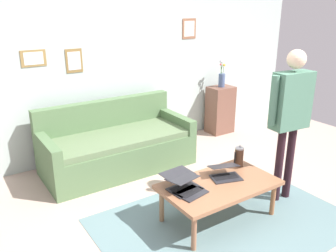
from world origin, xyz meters
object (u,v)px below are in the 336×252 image
french_press (239,157)px  flower_vase (222,78)px  coffee_table (219,187)px  laptop_center (182,184)px  laptop_right (188,187)px  couch (117,146)px  person_standing (291,108)px  laptop_left (225,174)px  side_shelf (220,110)px

french_press → flower_vase: size_ratio=0.55×
coffee_table → laptop_center: laptop_center is taller
flower_vase → laptop_center: bearing=41.1°
coffee_table → laptop_right: size_ratio=3.08×
couch → laptop_center: (0.03, 1.56, 0.15)m
flower_vase → person_standing: size_ratio=0.27×
coffee_table → french_press: (-0.45, -0.19, 0.15)m
flower_vase → coffee_table: bearing=48.5°
laptop_center → flower_vase: bearing=-138.9°
couch → person_standing: (-1.22, 1.78, 0.78)m
french_press → couch: bearing=-62.0°
laptop_left → person_standing: 0.99m
laptop_left → coffee_table: bearing=25.8°
laptop_left → couch: bearing=-73.4°
laptop_center → flower_vase: (-2.13, -1.86, 0.50)m
french_press → person_standing: size_ratio=0.15×
side_shelf → flower_vase: flower_vase is taller
laptop_right → coffee_table: bearing=174.1°
flower_vase → french_press: bearing=53.9°
coffee_table → french_press: 0.51m
couch → coffee_table: (-0.35, 1.68, 0.06)m
coffee_table → laptop_left: size_ratio=3.18×
couch → laptop_left: couch is taller
laptop_left → flower_vase: 2.56m
laptop_center → couch: bearing=-91.0°
laptop_center → french_press: bearing=-175.7°
laptop_center → coffee_table: bearing=161.2°
laptop_left → flower_vase: size_ratio=0.82×
laptop_center → laptop_right: (-0.00, 0.09, 0.00)m
laptop_left → french_press: french_press is taller
laptop_center → laptop_right: laptop_right is taller
french_press → laptop_right: bearing=10.3°
couch → laptop_right: size_ratio=5.08×
french_press → flower_vase: bearing=-126.1°
laptop_center → flower_vase: flower_vase is taller
coffee_table → person_standing: bearing=173.8°
person_standing → flower_vase: bearing=-112.9°
laptop_center → side_shelf: (-2.13, -1.86, -0.05)m
laptop_right → person_standing: (-1.25, 0.13, 0.63)m
side_shelf → coffee_table: bearing=48.5°
couch → laptop_center: bearing=89.0°
laptop_center → person_standing: person_standing is taller
french_press → person_standing: bearing=146.5°
laptop_center → person_standing: (-1.25, 0.22, 0.63)m
laptop_right → flower_vase: bearing=-137.6°
laptop_center → side_shelf: side_shelf is taller
laptop_center → french_press: 0.83m
laptop_center → french_press: (-0.82, -0.06, 0.07)m
laptop_center → side_shelf: 2.83m
couch → laptop_right: 1.65m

